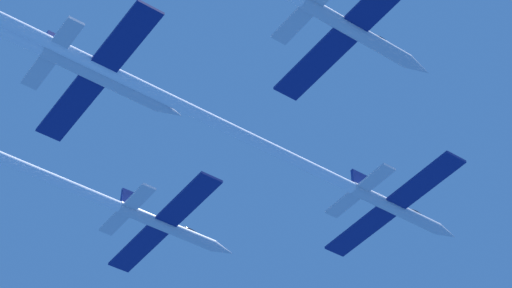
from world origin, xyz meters
The scene contains 2 objects.
jet_lead centered at (0.54, -15.77, -0.48)m, with size 16.48×55.86×2.73m.
jet_left_wing centered at (-13.70, -29.44, -0.29)m, with size 16.48×52.52×2.73m.
Camera 1 is at (48.40, -48.54, -54.72)m, focal length 68.05 mm.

